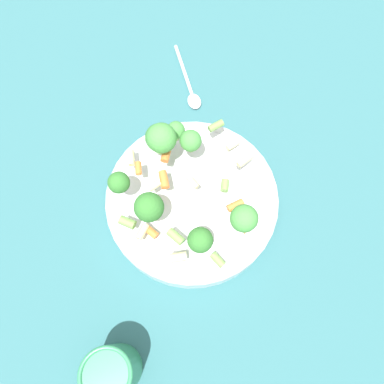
{
  "coord_description": "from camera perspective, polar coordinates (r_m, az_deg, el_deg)",
  "views": [
    {
      "loc": [
        0.01,
        -0.21,
        0.63
      ],
      "look_at": [
        0.0,
        0.0,
        0.07
      ],
      "focal_mm": 35.0,
      "sensor_mm": 36.0,
      "label": 1
    }
  ],
  "objects": [
    {
      "name": "pasta_salad",
      "position": [
        0.57,
        -2.55,
        2.21
      ],
      "size": [
        0.23,
        0.24,
        0.1
      ],
      "color": "#8CB766",
      "rests_on": "bowl"
    },
    {
      "name": "bowl",
      "position": [
        0.64,
        0.0,
        -1.28
      ],
      "size": [
        0.29,
        0.29,
        0.05
      ],
      "color": "silver",
      "rests_on": "ground_plane"
    },
    {
      "name": "ground_plane",
      "position": [
        0.66,
        0.0,
        -2.02
      ],
      "size": [
        3.0,
        3.0,
        0.0
      ],
      "primitive_type": "plane",
      "color": "#2D6066"
    },
    {
      "name": "spoon",
      "position": [
        0.77,
        -0.31,
        15.49
      ],
      "size": [
        0.07,
        0.16,
        0.01
      ],
      "rotation": [
        0.0,
        0.0,
        11.33
      ],
      "color": "silver",
      "rests_on": "ground_plane"
    },
    {
      "name": "cup",
      "position": [
        0.59,
        -12.02,
        -25.19
      ],
      "size": [
        0.07,
        0.07,
        0.1
      ],
      "color": "#2D7F51",
      "rests_on": "ground_plane"
    }
  ]
}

